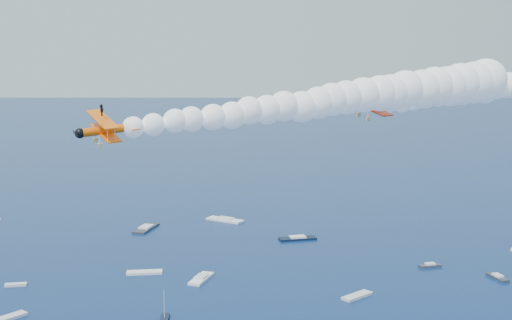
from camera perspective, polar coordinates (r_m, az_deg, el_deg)
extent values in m
cube|color=silver|center=(179.37, -19.82, -12.18)|extent=(8.33, 8.13, 0.70)
cube|color=white|center=(196.98, -4.57, -9.77)|extent=(7.77, 11.55, 0.70)
cube|color=#333644|center=(214.03, 14.23, -8.50)|extent=(7.03, 3.24, 0.70)
cube|color=#0E1933|center=(169.82, -7.59, -12.92)|extent=(2.50, 6.26, 0.70)
cube|color=black|center=(237.45, 3.46, -6.51)|extent=(13.14, 5.56, 0.70)
cube|color=white|center=(263.23, -2.58, -4.98)|extent=(14.61, 12.72, 0.70)
cube|color=silver|center=(202.54, -19.28, -9.72)|extent=(5.91, 2.28, 0.70)
cube|color=#2E323D|center=(253.73, -9.10, -5.61)|extent=(9.40, 15.32, 0.70)
cube|color=#2E353D|center=(208.91, 19.38, -9.16)|extent=(3.77, 8.06, 0.70)
cube|color=white|center=(204.31, -9.23, -9.17)|extent=(10.27, 3.39, 0.70)
cube|color=silver|center=(185.13, 8.37, -11.07)|extent=(9.37, 7.80, 0.70)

